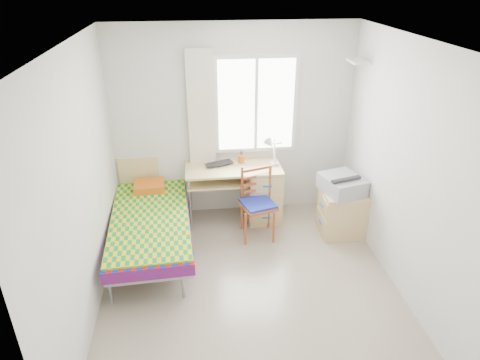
{
  "coord_description": "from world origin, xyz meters",
  "views": [
    {
      "loc": [
        -0.54,
        -3.67,
        3.16
      ],
      "look_at": [
        -0.05,
        0.55,
        1.05
      ],
      "focal_mm": 32.0,
      "sensor_mm": 36.0,
      "label": 1
    }
  ],
  "objects_px": {
    "chair": "(258,199)",
    "bed": "(151,219)",
    "cabinet": "(342,212)",
    "desk": "(258,190)",
    "printer": "(342,184)"
  },
  "relations": [
    {
      "from": "bed",
      "to": "printer",
      "type": "xyz_separation_m",
      "value": [
        2.4,
        0.08,
        0.29
      ]
    },
    {
      "from": "bed",
      "to": "chair",
      "type": "relative_size",
      "value": 2.19
    },
    {
      "from": "chair",
      "to": "printer",
      "type": "height_order",
      "value": "chair"
    },
    {
      "from": "cabinet",
      "to": "printer",
      "type": "relative_size",
      "value": 0.98
    },
    {
      "from": "printer",
      "to": "chair",
      "type": "bearing_deg",
      "value": 160.03
    },
    {
      "from": "cabinet",
      "to": "desk",
      "type": "bearing_deg",
      "value": 155.47
    },
    {
      "from": "chair",
      "to": "bed",
      "type": "bearing_deg",
      "value": 170.08
    },
    {
      "from": "bed",
      "to": "printer",
      "type": "height_order",
      "value": "bed"
    },
    {
      "from": "desk",
      "to": "printer",
      "type": "height_order",
      "value": "printer"
    },
    {
      "from": "chair",
      "to": "printer",
      "type": "bearing_deg",
      "value": -21.56
    },
    {
      "from": "bed",
      "to": "cabinet",
      "type": "xyz_separation_m",
      "value": [
        2.45,
        0.07,
        -0.12
      ]
    },
    {
      "from": "bed",
      "to": "chair",
      "type": "bearing_deg",
      "value": 4.18
    },
    {
      "from": "desk",
      "to": "printer",
      "type": "bearing_deg",
      "value": -26.52
    },
    {
      "from": "cabinet",
      "to": "bed",
      "type": "bearing_deg",
      "value": -176.82
    },
    {
      "from": "bed",
      "to": "chair",
      "type": "height_order",
      "value": "chair"
    }
  ]
}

